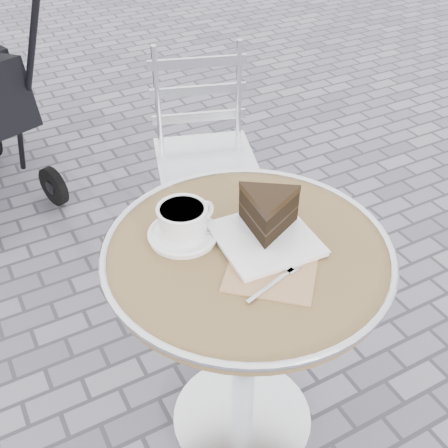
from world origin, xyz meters
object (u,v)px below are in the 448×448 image
cafe_table (246,297)px  bistro_chair (202,129)px  cake_plate_set (268,218)px  cappuccino_set (184,224)px

cafe_table → bistro_chair: 0.98m
bistro_chair → cake_plate_set: bearing=-88.3°
cafe_table → cake_plate_set: 0.23m
cafe_table → cake_plate_set: size_ratio=2.06×
cake_plate_set → bistro_chair: bistro_chair is taller
cappuccino_set → cake_plate_set: bearing=-37.4°
cappuccino_set → cake_plate_set: size_ratio=0.55×
cake_plate_set → bistro_chair: bearing=77.5°
cappuccino_set → bistro_chair: bistro_chair is taller
cafe_table → cake_plate_set: (0.07, 0.02, 0.22)m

